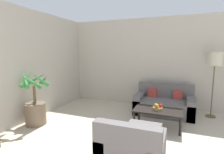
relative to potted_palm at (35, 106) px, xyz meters
name	(u,v)px	position (x,y,z in m)	size (l,w,h in m)	color
wall_back	(181,63)	(3.08, 2.48, 0.92)	(8.43, 0.06, 2.70)	#BCB2A3
wall_left	(5,68)	(-0.36, -0.39, 0.92)	(0.06, 7.28, 2.70)	#BCB2A3
potted_palm	(35,106)	(0.00, 0.00, 0.00)	(0.70, 0.71, 1.30)	brown
sofa_loveseat	(164,104)	(2.70, 1.85, -0.17)	(1.53, 0.87, 0.78)	#605B5B
floor_lamp	(215,62)	(3.87, 2.03, 1.00)	(0.34, 0.34, 1.67)	brown
coffee_table	(158,112)	(2.66, 0.86, -0.08)	(1.04, 0.58, 0.40)	black
fruit_bowl	(158,108)	(2.65, 0.88, 0.00)	(0.21, 0.21, 0.05)	#997A4C
apple_red	(161,106)	(2.71, 0.91, 0.06)	(0.08, 0.08, 0.08)	red
apple_green	(156,105)	(2.60, 0.92, 0.06)	(0.07, 0.07, 0.07)	olive
orange_fruit	(157,106)	(2.64, 0.83, 0.07)	(0.09, 0.09, 0.09)	orange
armchair	(132,151)	(2.49, -0.70, -0.17)	(0.88, 0.80, 0.78)	#605B5B
ottoman	(143,134)	(2.51, 0.06, -0.26)	(0.62, 0.47, 0.35)	#605B5B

